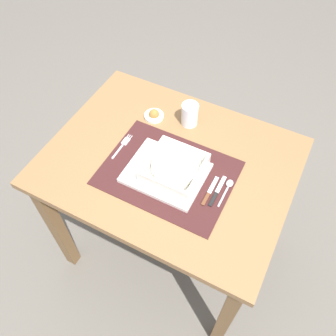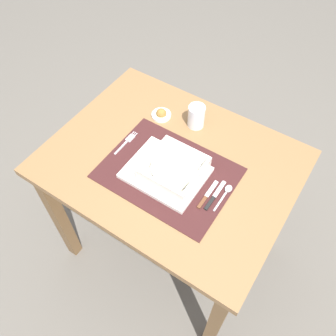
{
  "view_description": "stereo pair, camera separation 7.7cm",
  "coord_description": "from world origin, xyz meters",
  "px_view_note": "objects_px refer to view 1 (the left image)",
  "views": [
    {
      "loc": [
        0.37,
        -0.71,
        1.76
      ],
      "look_at": [
        0.02,
        -0.05,
        0.76
      ],
      "focal_mm": 37.97,
      "sensor_mm": 36.0,
      "label": 1
    },
    {
      "loc": [
        0.43,
        -0.67,
        1.76
      ],
      "look_at": [
        0.02,
        -0.05,
        0.76
      ],
      "focal_mm": 37.97,
      "sensor_mm": 36.0,
      "label": 2
    }
  ],
  "objects_px": {
    "fork": "(123,145)",
    "condiment_saucer": "(154,115)",
    "spoon": "(228,186)",
    "porridge_bowl": "(174,169)",
    "bread_knife": "(209,193)",
    "butter_knife": "(216,193)",
    "drinking_glass": "(190,115)",
    "dining_table": "(169,178)"
  },
  "relations": [
    {
      "from": "dining_table",
      "to": "spoon",
      "type": "xyz_separation_m",
      "value": [
        0.24,
        -0.01,
        0.12
      ]
    },
    {
      "from": "spoon",
      "to": "porridge_bowl",
      "type": "bearing_deg",
      "value": -166.1
    },
    {
      "from": "fork",
      "to": "porridge_bowl",
      "type": "bearing_deg",
      "value": -12.77
    },
    {
      "from": "fork",
      "to": "drinking_glass",
      "type": "xyz_separation_m",
      "value": [
        0.17,
        0.22,
        0.04
      ]
    },
    {
      "from": "fork",
      "to": "butter_knife",
      "type": "xyz_separation_m",
      "value": [
        0.4,
        -0.04,
        0.0
      ]
    },
    {
      "from": "spoon",
      "to": "drinking_glass",
      "type": "xyz_separation_m",
      "value": [
        -0.25,
        0.22,
        0.04
      ]
    },
    {
      "from": "spoon",
      "to": "bread_knife",
      "type": "distance_m",
      "value": 0.07
    },
    {
      "from": "spoon",
      "to": "bread_knife",
      "type": "xyz_separation_m",
      "value": [
        -0.05,
        -0.05,
        -0.0
      ]
    },
    {
      "from": "fork",
      "to": "butter_knife",
      "type": "height_order",
      "value": "butter_knife"
    },
    {
      "from": "bread_knife",
      "to": "butter_knife",
      "type": "bearing_deg",
      "value": 25.35
    },
    {
      "from": "spoon",
      "to": "condiment_saucer",
      "type": "height_order",
      "value": "condiment_saucer"
    },
    {
      "from": "porridge_bowl",
      "to": "bread_knife",
      "type": "xyz_separation_m",
      "value": [
        0.14,
        -0.01,
        -0.04
      ]
    },
    {
      "from": "butter_knife",
      "to": "porridge_bowl",
      "type": "bearing_deg",
      "value": -176.24
    },
    {
      "from": "butter_knife",
      "to": "condiment_saucer",
      "type": "bearing_deg",
      "value": 152.08
    },
    {
      "from": "porridge_bowl",
      "to": "condiment_saucer",
      "type": "bearing_deg",
      "value": 132.42
    },
    {
      "from": "spoon",
      "to": "condiment_saucer",
      "type": "distance_m",
      "value": 0.43
    },
    {
      "from": "fork",
      "to": "drinking_glass",
      "type": "height_order",
      "value": "drinking_glass"
    },
    {
      "from": "dining_table",
      "to": "porridge_bowl",
      "type": "height_order",
      "value": "porridge_bowl"
    },
    {
      "from": "drinking_glass",
      "to": "porridge_bowl",
      "type": "bearing_deg",
      "value": -75.94
    },
    {
      "from": "butter_knife",
      "to": "drinking_glass",
      "type": "bearing_deg",
      "value": 134.6
    },
    {
      "from": "condiment_saucer",
      "to": "drinking_glass",
      "type": "bearing_deg",
      "value": 14.29
    },
    {
      "from": "porridge_bowl",
      "to": "condiment_saucer",
      "type": "height_order",
      "value": "porridge_bowl"
    },
    {
      "from": "fork",
      "to": "condiment_saucer",
      "type": "relative_size",
      "value": 1.67
    },
    {
      "from": "fork",
      "to": "condiment_saucer",
      "type": "xyz_separation_m",
      "value": [
        0.03,
        0.19,
        0.01
      ]
    },
    {
      "from": "bread_knife",
      "to": "fork",
      "type": "bearing_deg",
      "value": 172.91
    },
    {
      "from": "dining_table",
      "to": "fork",
      "type": "bearing_deg",
      "value": -174.31
    },
    {
      "from": "porridge_bowl",
      "to": "butter_knife",
      "type": "height_order",
      "value": "porridge_bowl"
    },
    {
      "from": "bread_knife",
      "to": "drinking_glass",
      "type": "relative_size",
      "value": 1.36
    },
    {
      "from": "spoon",
      "to": "butter_knife",
      "type": "xyz_separation_m",
      "value": [
        -0.03,
        -0.04,
        -0.0
      ]
    },
    {
      "from": "fork",
      "to": "butter_knife",
      "type": "relative_size",
      "value": 0.97
    },
    {
      "from": "dining_table",
      "to": "fork",
      "type": "xyz_separation_m",
      "value": [
        -0.19,
        -0.02,
        0.12
      ]
    },
    {
      "from": "porridge_bowl",
      "to": "bread_knife",
      "type": "distance_m",
      "value": 0.14
    },
    {
      "from": "dining_table",
      "to": "bread_knife",
      "type": "bearing_deg",
      "value": -19.54
    },
    {
      "from": "dining_table",
      "to": "butter_knife",
      "type": "bearing_deg",
      "value": -14.88
    },
    {
      "from": "spoon",
      "to": "butter_knife",
      "type": "bearing_deg",
      "value": -120.63
    },
    {
      "from": "dining_table",
      "to": "drinking_glass",
      "type": "relative_size",
      "value": 9.54
    },
    {
      "from": "porridge_bowl",
      "to": "butter_knife",
      "type": "bearing_deg",
      "value": 0.26
    },
    {
      "from": "bread_knife",
      "to": "porridge_bowl",
      "type": "bearing_deg",
      "value": 176.12
    },
    {
      "from": "dining_table",
      "to": "porridge_bowl",
      "type": "distance_m",
      "value": 0.17
    },
    {
      "from": "dining_table",
      "to": "porridge_bowl",
      "type": "xyz_separation_m",
      "value": [
        0.05,
        -0.06,
        0.16
      ]
    },
    {
      "from": "dining_table",
      "to": "condiment_saucer",
      "type": "bearing_deg",
      "value": 132.85
    },
    {
      "from": "dining_table",
      "to": "fork",
      "type": "relative_size",
      "value": 6.88
    }
  ]
}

